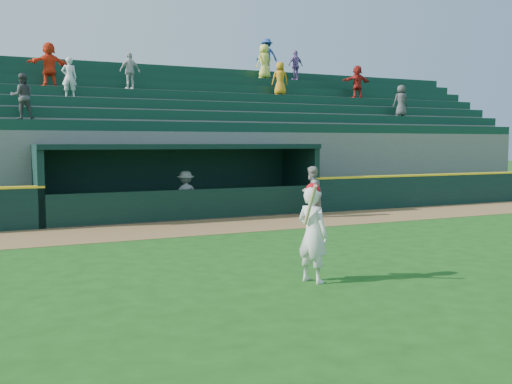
% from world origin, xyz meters
% --- Properties ---
extents(ground, '(120.00, 120.00, 0.00)m').
position_xyz_m(ground, '(0.00, 0.00, 0.00)').
color(ground, '#184B12').
rests_on(ground, ground).
extents(warning_track, '(40.00, 3.00, 0.01)m').
position_xyz_m(warning_track, '(0.00, 4.90, 0.01)').
color(warning_track, brown).
rests_on(warning_track, ground).
extents(field_wall_right, '(15.50, 0.30, 1.20)m').
position_xyz_m(field_wall_right, '(12.25, 6.55, 0.60)').
color(field_wall_right, black).
rests_on(field_wall_right, ground).
extents(wall_stripe_right, '(15.50, 0.32, 0.06)m').
position_xyz_m(wall_stripe_right, '(12.25, 6.55, 1.23)').
color(wall_stripe_right, yellow).
rests_on(wall_stripe_right, field_wall_right).
extents(dugout_player_front, '(1.01, 0.90, 1.72)m').
position_xyz_m(dugout_player_front, '(3.84, 5.49, 0.86)').
color(dugout_player_front, '#9E9E99').
rests_on(dugout_player_front, ground).
extents(dugout_player_inside, '(1.06, 0.67, 1.57)m').
position_xyz_m(dugout_player_inside, '(-0.01, 7.22, 0.78)').
color(dugout_player_inside, '#999995').
rests_on(dugout_player_inside, ground).
extents(dugout, '(9.40, 2.80, 2.46)m').
position_xyz_m(dugout, '(0.00, 8.00, 1.36)').
color(dugout, slate).
rests_on(dugout, ground).
extents(stands, '(34.50, 6.26, 7.58)m').
position_xyz_m(stands, '(0.01, 12.57, 2.40)').
color(stands, slate).
rests_on(stands, ground).
extents(batter_at_plate, '(0.62, 0.85, 1.81)m').
position_xyz_m(batter_at_plate, '(-0.67, -2.28, 0.90)').
color(batter_at_plate, white).
rests_on(batter_at_plate, ground).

